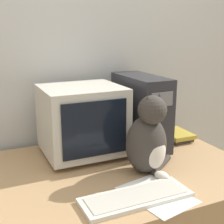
{
  "coord_description": "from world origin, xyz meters",
  "views": [
    {
      "loc": [
        -0.53,
        -0.82,
        1.38
      ],
      "look_at": [
        0.08,
        0.52,
        0.99
      ],
      "focal_mm": 50.0,
      "sensor_mm": 36.0,
      "label": 1
    }
  ],
  "objects_px": {
    "keyboard": "(136,197)",
    "pen": "(103,197)",
    "cat": "(148,140)",
    "book_stack": "(176,135)",
    "computer_tower": "(141,111)",
    "crt_monitor": "(82,120)"
  },
  "relations": [
    {
      "from": "cat",
      "to": "book_stack",
      "type": "distance_m",
      "value": 0.52
    },
    {
      "from": "computer_tower",
      "to": "book_stack",
      "type": "xyz_separation_m",
      "value": [
        0.25,
        -0.02,
        -0.18
      ]
    },
    {
      "from": "cat",
      "to": "crt_monitor",
      "type": "bearing_deg",
      "value": 107.66
    },
    {
      "from": "computer_tower",
      "to": "cat",
      "type": "distance_m",
      "value": 0.37
    },
    {
      "from": "crt_monitor",
      "to": "cat",
      "type": "bearing_deg",
      "value": -58.43
    },
    {
      "from": "pen",
      "to": "book_stack",
      "type": "bearing_deg",
      "value": 33.43
    },
    {
      "from": "crt_monitor",
      "to": "keyboard",
      "type": "height_order",
      "value": "crt_monitor"
    },
    {
      "from": "computer_tower",
      "to": "pen",
      "type": "height_order",
      "value": "computer_tower"
    },
    {
      "from": "computer_tower",
      "to": "book_stack",
      "type": "height_order",
      "value": "computer_tower"
    },
    {
      "from": "cat",
      "to": "computer_tower",
      "type": "bearing_deg",
      "value": 51.89
    },
    {
      "from": "crt_monitor",
      "to": "pen",
      "type": "distance_m",
      "value": 0.51
    },
    {
      "from": "keyboard",
      "to": "computer_tower",
      "type": "bearing_deg",
      "value": 58.89
    },
    {
      "from": "computer_tower",
      "to": "cat",
      "type": "height_order",
      "value": "computer_tower"
    },
    {
      "from": "book_stack",
      "to": "keyboard",
      "type": "bearing_deg",
      "value": -137.74
    },
    {
      "from": "crt_monitor",
      "to": "cat",
      "type": "xyz_separation_m",
      "value": [
        0.2,
        -0.33,
        -0.03
      ]
    },
    {
      "from": "keyboard",
      "to": "pen",
      "type": "xyz_separation_m",
      "value": [
        -0.11,
        0.07,
        -0.01
      ]
    },
    {
      "from": "computer_tower",
      "to": "crt_monitor",
      "type": "bearing_deg",
      "value": -179.99
    },
    {
      "from": "keyboard",
      "to": "book_stack",
      "type": "distance_m",
      "value": 0.76
    },
    {
      "from": "cat",
      "to": "pen",
      "type": "distance_m",
      "value": 0.35
    },
    {
      "from": "cat",
      "to": "keyboard",
      "type": "bearing_deg",
      "value": -144.8
    },
    {
      "from": "computer_tower",
      "to": "book_stack",
      "type": "bearing_deg",
      "value": -3.76
    },
    {
      "from": "pen",
      "to": "computer_tower",
      "type": "bearing_deg",
      "value": 46.96
    }
  ]
}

